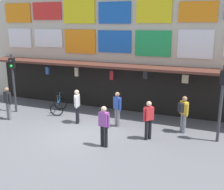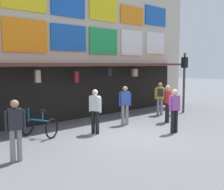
# 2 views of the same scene
# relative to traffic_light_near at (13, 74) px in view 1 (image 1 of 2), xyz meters

# --- Properties ---
(ground_plane) EXTENTS (80.00, 80.00, 0.00)m
(ground_plane) POSITION_rel_traffic_light_near_xyz_m (4.85, -1.42, -2.14)
(ground_plane) COLOR slate
(shopfront) EXTENTS (18.00, 2.60, 8.00)m
(shopfront) POSITION_rel_traffic_light_near_xyz_m (4.85, 3.14, 1.82)
(shopfront) COLOR beige
(shopfront) RESTS_ON ground
(traffic_light_near) EXTENTS (0.34, 0.35, 3.20)m
(traffic_light_near) POSITION_rel_traffic_light_near_xyz_m (0.00, 0.00, 0.00)
(traffic_light_near) COLOR #38383D
(traffic_light_near) RESTS_ON ground
(traffic_light_far) EXTENTS (0.30, 0.34, 3.20)m
(traffic_light_far) POSITION_rel_traffic_light_near_xyz_m (10.48, 0.02, 0.00)
(traffic_light_far) COLOR #38383D
(traffic_light_far) RESTS_ON ground
(bicycle_parked) EXTENTS (1.11, 1.35, 1.05)m
(bicycle_parked) POSITION_rel_traffic_light_near_xyz_m (2.27, 0.78, -1.75)
(bicycle_parked) COLOR black
(bicycle_parked) RESTS_ON ground
(pedestrian_in_yellow) EXTENTS (0.45, 0.38, 1.68)m
(pedestrian_in_yellow) POSITION_rel_traffic_light_near_xyz_m (5.99, 0.06, -1.19)
(pedestrian_in_yellow) COLOR gray
(pedestrian_in_yellow) RESTS_ON ground
(pedestrian_in_purple) EXTENTS (0.33, 0.51, 1.68)m
(pedestrian_in_purple) POSITION_rel_traffic_light_near_xyz_m (4.03, -0.27, -1.19)
(pedestrian_in_purple) COLOR black
(pedestrian_in_purple) RESTS_ON ground
(pedestrian_in_blue) EXTENTS (0.51, 0.32, 1.68)m
(pedestrian_in_blue) POSITION_rel_traffic_light_near_xyz_m (0.54, -1.13, -1.19)
(pedestrian_in_blue) COLOR gray
(pedestrian_in_blue) RESTS_ON ground
(pedestrian_in_green) EXTENTS (0.52, 0.29, 1.68)m
(pedestrian_in_green) POSITION_rel_traffic_light_near_xyz_m (6.32, -2.23, -1.19)
(pedestrian_in_green) COLOR black
(pedestrian_in_green) RESTS_ON ground
(pedestrian_in_black) EXTENTS (0.40, 0.43, 1.68)m
(pedestrian_in_black) POSITION_rel_traffic_light_near_xyz_m (7.75, -0.88, -1.19)
(pedestrian_in_black) COLOR black
(pedestrian_in_black) RESTS_ON ground
(pedestrian_in_red) EXTENTS (0.47, 0.47, 1.68)m
(pedestrian_in_red) POSITION_rel_traffic_light_near_xyz_m (8.98, 0.45, -1.16)
(pedestrian_in_red) COLOR gray
(pedestrian_in_red) RESTS_ON ground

